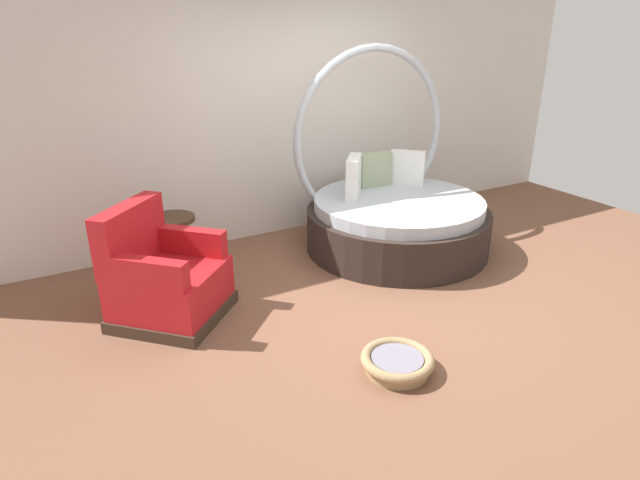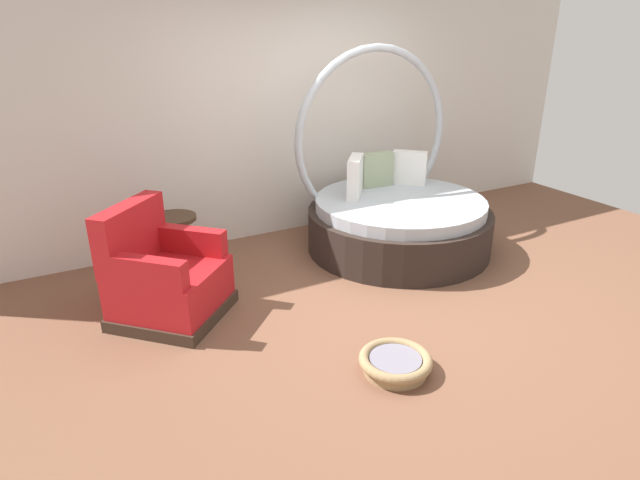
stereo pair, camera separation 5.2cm
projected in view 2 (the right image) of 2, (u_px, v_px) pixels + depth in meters
ground_plane at (393, 297)px, 4.74m from camera, size 8.00×8.00×0.02m
back_wall at (291, 101)px, 5.82m from camera, size 8.00×0.12×2.91m
round_daybed at (395, 212)px, 5.65m from camera, size 1.92×1.92×2.05m
red_armchair at (164, 279)px, 4.31m from camera, size 1.13×1.13×0.94m
pet_basket at (395, 363)px, 3.69m from camera, size 0.51×0.51×0.13m
side_table at (174, 225)px, 5.17m from camera, size 0.44×0.44×0.52m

